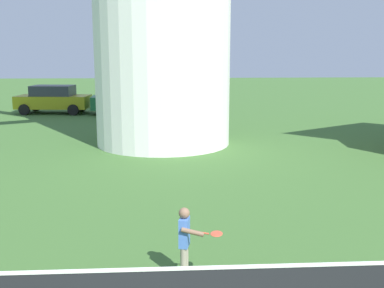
{
  "coord_description": "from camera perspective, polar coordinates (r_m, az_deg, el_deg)",
  "views": [
    {
      "loc": [
        -0.34,
        -2.4,
        3.39
      ],
      "look_at": [
        0.07,
        4.49,
        2.02
      ],
      "focal_mm": 43.39,
      "sensor_mm": 36.0,
      "label": 1
    }
  ],
  "objects": [
    {
      "name": "parked_car_mustard",
      "position": [
        27.27,
        -16.68,
        5.33
      ],
      "size": [
        4.13,
        2.2,
        1.56
      ],
      "color": "#999919",
      "rests_on": "ground_plane"
    },
    {
      "name": "parked_car_green",
      "position": [
        26.06,
        -7.4,
        5.46
      ],
      "size": [
        4.44,
        2.0,
        1.56
      ],
      "color": "#1E6638",
      "rests_on": "ground_plane"
    },
    {
      "name": "player_far",
      "position": [
        7.13,
        -0.74,
        -11.51
      ],
      "size": [
        0.67,
        0.58,
        1.11
      ],
      "color": "#9E937F",
      "rests_on": "ground_plane"
    }
  ]
}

